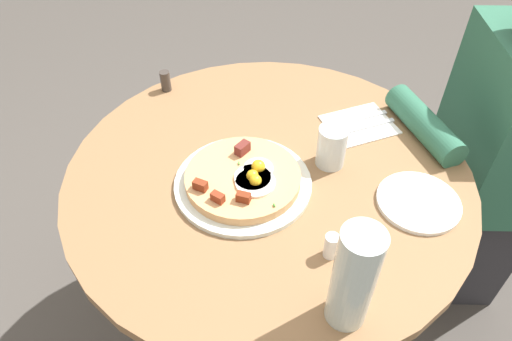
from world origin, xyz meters
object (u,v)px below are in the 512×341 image
at_px(bread_plate, 418,202).
at_px(salt_shaker, 331,246).
at_px(fork, 363,127).
at_px(dining_table, 267,216).
at_px(breakfast_pizza, 244,177).
at_px(water_glass, 332,147).
at_px(water_bottle, 354,279).
at_px(pepper_shaker, 165,81).
at_px(person_seated, 483,170).
at_px(knife, 356,119).
at_px(pizza_plate, 243,183).

xyz_separation_m(bread_plate, salt_shaker, (0.14, -0.20, 0.02)).
bearing_deg(fork, dining_table, -170.29).
bearing_deg(breakfast_pizza, water_glass, 111.89).
height_order(water_glass, salt_shaker, water_glass).
bearing_deg(breakfast_pizza, fork, 124.89).
height_order(water_bottle, pepper_shaker, water_bottle).
bearing_deg(breakfast_pizza, dining_table, 135.21).
distance_m(person_seated, salt_shaker, 0.75).
relative_size(dining_table, water_bottle, 4.26).
distance_m(knife, water_bottle, 0.57).
relative_size(fork, knife, 1.00).
bearing_deg(knife, bread_plate, -93.58).
relative_size(bread_plate, salt_shaker, 3.21).
xyz_separation_m(dining_table, knife, (-0.18, 0.23, 0.18)).
relative_size(dining_table, water_glass, 9.40).
relative_size(water_glass, pepper_shaker, 1.73).
relative_size(pizza_plate, water_bottle, 1.39).
xyz_separation_m(person_seated, bread_plate, (0.33, -0.32, 0.22)).
xyz_separation_m(fork, salt_shaker, (0.39, -0.12, 0.02)).
bearing_deg(fork, knife, 90.00).
relative_size(bread_plate, pepper_shaker, 3.09).
height_order(dining_table, pepper_shaker, pepper_shaker).
xyz_separation_m(salt_shaker, pepper_shaker, (-0.56, -0.41, 0.00)).
relative_size(water_glass, water_bottle, 0.45).
bearing_deg(water_glass, pepper_shaker, -123.92).
distance_m(breakfast_pizza, salt_shaker, 0.26).
relative_size(pizza_plate, knife, 1.72).
xyz_separation_m(water_bottle, pepper_shaker, (-0.68, -0.43, -0.08)).
xyz_separation_m(person_seated, pepper_shaker, (-0.09, -0.94, 0.24)).
xyz_separation_m(dining_table, bread_plate, (0.10, 0.33, 0.18)).
bearing_deg(pizza_plate, pepper_shaker, -147.83).
bearing_deg(person_seated, salt_shaker, -48.11).
height_order(person_seated, water_glass, person_seated).
distance_m(dining_table, fork, 0.34).
distance_m(dining_table, pizza_plate, 0.19).
bearing_deg(pizza_plate, water_glass, 111.34).
bearing_deg(water_glass, salt_shaker, -5.00).
distance_m(fork, water_glass, 0.17).
relative_size(pizza_plate, breakfast_pizza, 1.20).
height_order(salt_shaker, pepper_shaker, pepper_shaker).
relative_size(breakfast_pizza, salt_shaker, 4.61).
bearing_deg(pizza_plate, person_seated, 112.09).
relative_size(dining_table, breakfast_pizza, 3.66).
height_order(fork, water_bottle, water_bottle).
height_order(person_seated, water_bottle, person_seated).
bearing_deg(salt_shaker, fork, 162.87).
height_order(pizza_plate, water_bottle, water_bottle).
distance_m(water_bottle, salt_shaker, 0.15).
distance_m(knife, salt_shaker, 0.44).
distance_m(water_glass, water_bottle, 0.40).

